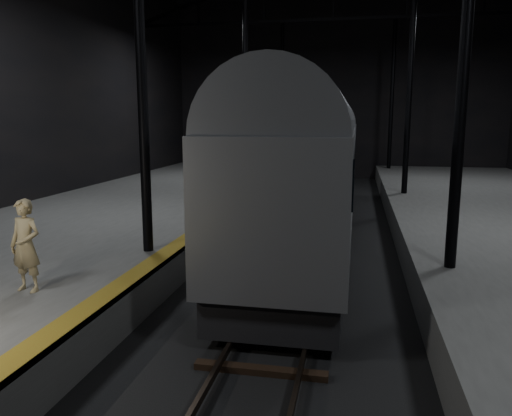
# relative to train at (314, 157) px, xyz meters

# --- Properties ---
(ground) EXTENTS (44.00, 44.00, 0.00)m
(ground) POSITION_rel_train_xyz_m (0.00, -2.64, -3.06)
(ground) COLOR black
(ground) RESTS_ON ground
(platform_left) EXTENTS (9.00, 43.80, 1.00)m
(platform_left) POSITION_rel_train_xyz_m (-7.50, -2.64, -2.56)
(platform_left) COLOR #545451
(platform_left) RESTS_ON ground
(tactile_strip) EXTENTS (0.50, 43.80, 0.01)m
(tactile_strip) POSITION_rel_train_xyz_m (-3.25, -2.64, -2.05)
(tactile_strip) COLOR #9A6B1C
(tactile_strip) RESTS_ON platform_left
(track) EXTENTS (2.40, 43.00, 0.24)m
(track) POSITION_rel_train_xyz_m (0.00, -2.64, -2.99)
(track) COLOR #3F3328
(track) RESTS_ON ground
(train) EXTENTS (3.07, 20.49, 5.48)m
(train) POSITION_rel_train_xyz_m (0.00, 0.00, 0.00)
(train) COLOR #A1A3A9
(train) RESTS_ON ground
(woman) EXTENTS (0.74, 0.53, 1.89)m
(woman) POSITION_rel_train_xyz_m (-4.91, -10.07, -1.11)
(woman) COLOR tan
(woman) RESTS_ON platform_left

